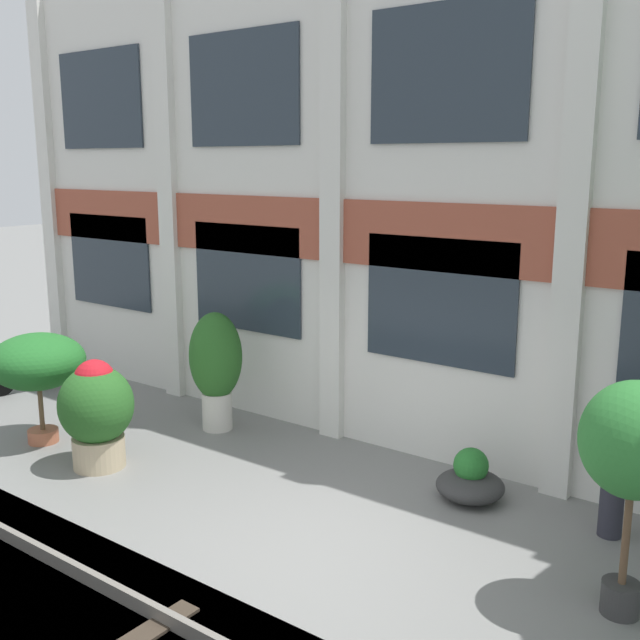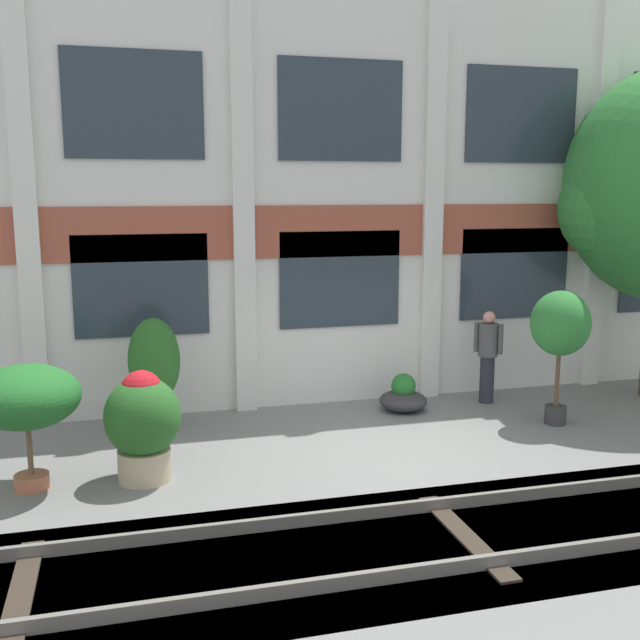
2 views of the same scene
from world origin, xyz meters
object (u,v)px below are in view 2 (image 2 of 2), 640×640
at_px(potted_plant_terracotta_small, 26,399).
at_px(potted_plant_stone_basin, 154,367).
at_px(potted_plant_wide_bowl, 403,397).
at_px(potted_plant_low_pan, 560,327).
at_px(resident_by_doorway, 488,354).
at_px(potted_plant_fluted_column, 143,421).

bearing_deg(potted_plant_terracotta_small, potted_plant_stone_basin, 49.28).
height_order(potted_plant_wide_bowl, potted_plant_terracotta_small, potted_plant_terracotta_small).
height_order(potted_plant_low_pan, potted_plant_stone_basin, potted_plant_low_pan).
bearing_deg(potted_plant_stone_basin, resident_by_doorway, 1.57).
relative_size(potted_plant_stone_basin, potted_plant_wide_bowl, 2.20).
distance_m(potted_plant_fluted_column, potted_plant_stone_basin, 2.05).
height_order(potted_plant_fluted_column, potted_plant_stone_basin, potted_plant_stone_basin).
xyz_separation_m(potted_plant_stone_basin, potted_plant_terracotta_small, (-1.68, -1.95, 0.15)).
bearing_deg(potted_plant_fluted_column, potted_plant_stone_basin, 82.94).
xyz_separation_m(potted_plant_low_pan, potted_plant_stone_basin, (-6.39, 1.29, -0.57)).
distance_m(potted_plant_fluted_column, potted_plant_terracotta_small, 1.48).
bearing_deg(potted_plant_fluted_column, potted_plant_terracotta_small, 177.01).
height_order(potted_plant_stone_basin, potted_plant_wide_bowl, potted_plant_stone_basin).
distance_m(potted_plant_low_pan, potted_plant_terracotta_small, 8.10).
height_order(potted_plant_fluted_column, resident_by_doorway, resident_by_doorway).
relative_size(potted_plant_fluted_column, potted_plant_low_pan, 0.68).
bearing_deg(potted_plant_low_pan, potted_plant_fluted_column, -173.70).
distance_m(potted_plant_stone_basin, potted_plant_terracotta_small, 2.57).
bearing_deg(potted_plant_fluted_column, potted_plant_wide_bowl, 25.03).
relative_size(potted_plant_fluted_column, potted_plant_wide_bowl, 1.79).
relative_size(potted_plant_low_pan, potted_plant_wide_bowl, 2.64).
height_order(potted_plant_stone_basin, resident_by_doorway, potted_plant_stone_basin).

